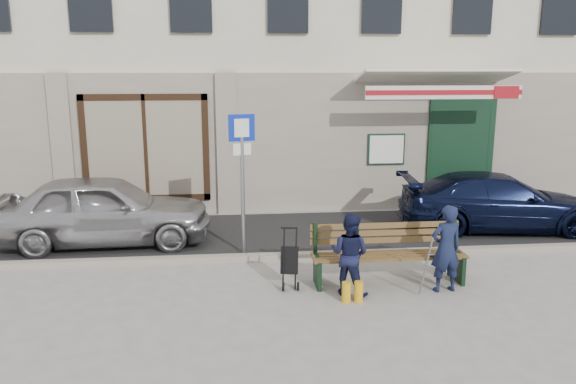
{
  "coord_description": "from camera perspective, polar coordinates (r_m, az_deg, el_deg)",
  "views": [
    {
      "loc": [
        -1.28,
        -7.83,
        3.28
      ],
      "look_at": [
        -0.33,
        1.6,
        1.2
      ],
      "focal_mm": 35.0,
      "sensor_mm": 36.0,
      "label": 1
    }
  ],
  "objects": [
    {
      "name": "ground",
      "position": [
        8.58,
        3.34,
        -10.11
      ],
      "size": [
        80.0,
        80.0,
        0.0
      ],
      "primitive_type": "plane",
      "color": "#9E9991",
      "rests_on": "ground"
    },
    {
      "name": "asphalt_lane",
      "position": [
        11.48,
        0.91,
        -4.2
      ],
      "size": [
        60.0,
        3.2,
        0.01
      ],
      "primitive_type": "cube",
      "color": "#282828",
      "rests_on": "ground"
    },
    {
      "name": "curb",
      "position": [
        9.95,
        1.99,
        -6.51
      ],
      "size": [
        60.0,
        0.18,
        0.12
      ],
      "primitive_type": "cube",
      "color": "#9E9384",
      "rests_on": "ground"
    },
    {
      "name": "building",
      "position": [
        16.42,
        -1.27,
        18.3
      ],
      "size": [
        20.0,
        8.27,
        10.0
      ],
      "color": "beige",
      "rests_on": "ground"
    },
    {
      "name": "car_silver",
      "position": [
        11.18,
        -18.19,
        -1.72
      ],
      "size": [
        4.02,
        1.73,
        1.35
      ],
      "primitive_type": "imported",
      "rotation": [
        0.0,
        0.0,
        1.61
      ],
      "color": "#AEAEB3",
      "rests_on": "ground"
    },
    {
      "name": "car_navy",
      "position": [
        12.43,
        20.57,
        -0.93
      ],
      "size": [
        4.2,
        2.06,
        1.18
      ],
      "primitive_type": "imported",
      "rotation": [
        0.0,
        0.0,
        1.47
      ],
      "color": "black",
      "rests_on": "ground"
    },
    {
      "name": "parking_sign",
      "position": [
        9.88,
        -4.67,
        2.98
      ],
      "size": [
        0.46,
        0.14,
        2.52
      ],
      "rotation": [
        0.0,
        0.0,
        0.25
      ],
      "color": "gray",
      "rests_on": "ground"
    },
    {
      "name": "bench",
      "position": [
        8.89,
        9.91,
        -6.32
      ],
      "size": [
        2.4,
        1.17,
        0.98
      ],
      "color": "brown",
      "rests_on": "ground"
    },
    {
      "name": "man",
      "position": [
        8.71,
        15.74,
        -5.55
      ],
      "size": [
        0.53,
        0.38,
        1.34
      ],
      "primitive_type": "imported",
      "rotation": [
        0.0,
        0.0,
        3.28
      ],
      "color": "#141B39",
      "rests_on": "ground"
    },
    {
      "name": "woman",
      "position": [
        8.34,
        6.27,
        -6.29
      ],
      "size": [
        0.76,
        0.73,
        1.24
      ],
      "primitive_type": "imported",
      "rotation": [
        0.0,
        0.0,
        2.53
      ],
      "color": "#141737",
      "rests_on": "ground"
    },
    {
      "name": "stroller",
      "position": [
        8.64,
        0.16,
        -7.08
      ],
      "size": [
        0.3,
        0.4,
        0.91
      ],
      "rotation": [
        0.0,
        0.0,
        -0.19
      ],
      "color": "black",
      "rests_on": "ground"
    }
  ]
}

